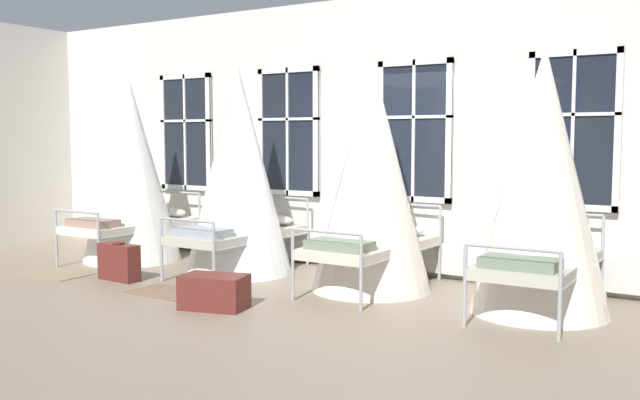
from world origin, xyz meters
TOP-DOWN VIEW (x-y plane):
  - ground at (0.00, 0.00)m, footprint 24.25×24.25m
  - back_wall_with_windows at (0.00, 1.34)m, footprint 13.12×0.10m
  - window_bank at (0.00, 1.22)m, footprint 8.54×0.10m
  - cot_first at (-3.79, 0.13)m, footprint 1.35×1.90m
  - cot_second at (-1.94, 0.20)m, footprint 1.35×1.91m
  - cot_third at (-0.04, 0.21)m, footprint 1.35×1.92m
  - cot_fourth at (1.85, 0.17)m, footprint 1.35×1.91m
  - rug_first at (-3.78, -1.15)m, footprint 0.83×0.60m
  - rug_second at (-1.89, -1.15)m, footprint 0.81×0.57m
  - suitcase_dark at (-2.85, -0.96)m, footprint 0.57×0.24m
  - travel_trunk at (-0.94, -1.42)m, footprint 0.72×0.56m

SIDE VIEW (x-z plane):
  - ground at x=0.00m, z-range 0.00..0.00m
  - rug_first at x=-3.78m, z-range 0.00..0.01m
  - rug_second at x=-1.89m, z-range 0.00..0.01m
  - travel_trunk at x=-0.94m, z-range 0.00..0.34m
  - suitcase_dark at x=-2.85m, z-range -0.01..0.46m
  - window_bank at x=0.00m, z-range -0.29..2.30m
  - cot_first at x=-3.79m, z-range -0.04..2.52m
  - cot_third at x=-0.04m, z-range -0.04..2.55m
  - cot_fourth at x=1.85m, z-range -0.04..2.57m
  - cot_second at x=-1.94m, z-range -0.04..2.61m
  - back_wall_with_windows at x=0.00m, z-range 0.00..3.50m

